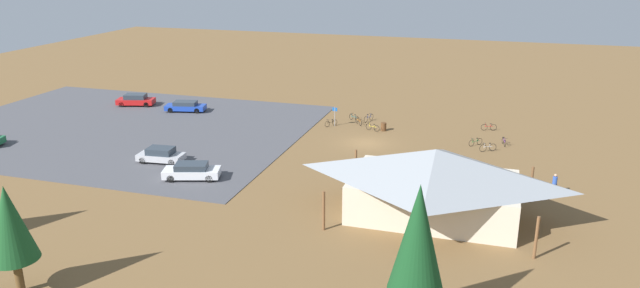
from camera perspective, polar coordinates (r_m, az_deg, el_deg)
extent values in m
plane|color=brown|center=(60.10, 4.45, 0.08)|extent=(160.00, 160.00, 0.00)
cube|color=#4C4C51|center=(68.88, -18.68, 1.53)|extent=(40.47, 31.48, 0.05)
cube|color=beige|center=(44.03, 10.89, -5.04)|extent=(11.84, 7.27, 2.90)
pyramid|color=#93999E|center=(43.11, 11.09, -1.90)|extent=(14.29, 9.72, 2.22)
cylinder|color=brown|center=(48.33, 19.77, -3.70)|extent=(0.20, 0.20, 2.90)
cylinder|color=brown|center=(49.39, 3.48, -2.16)|extent=(0.20, 0.20, 2.90)
cylinder|color=brown|center=(39.74, 20.21, -8.51)|extent=(0.20, 0.20, 2.90)
cylinder|color=brown|center=(41.02, 0.36, -6.47)|extent=(0.20, 0.20, 2.90)
cylinder|color=brown|center=(64.42, 6.17, 1.68)|extent=(0.60, 0.60, 0.90)
cylinder|color=#99999E|center=(65.71, 1.45, 2.69)|extent=(0.08, 0.08, 2.20)
cube|color=#1959B2|center=(65.50, 1.45, 3.37)|extent=(0.56, 0.04, 0.40)
cylinder|color=brown|center=(38.20, -27.13, -11.25)|extent=(0.47, 0.47, 2.10)
cone|color=#194C23|center=(36.83, -27.85, -6.79)|extent=(2.67, 2.67, 4.43)
cone|color=#14421E|center=(29.89, 9.44, -8.99)|extent=(2.87, 2.87, 5.78)
torus|color=black|center=(61.48, 15.19, 0.24)|extent=(0.51, 0.53, 0.69)
torus|color=black|center=(60.76, 14.45, 0.09)|extent=(0.51, 0.53, 0.69)
cylinder|color=#1E7F38|center=(61.08, 14.83, 0.26)|extent=(0.72, 0.74, 0.04)
cylinder|color=#1E7F38|center=(61.19, 14.97, 0.36)|extent=(0.04, 0.04, 0.39)
cube|color=black|center=(61.13, 14.99, 0.54)|extent=(0.20, 0.20, 0.05)
cylinder|color=#1E7F38|center=(60.76, 14.54, 0.30)|extent=(0.04, 0.04, 0.45)
cylinder|color=black|center=(60.70, 14.56, 0.50)|extent=(0.37, 0.36, 0.03)
torus|color=black|center=(66.95, 3.59, 2.31)|extent=(0.47, 0.62, 0.74)
torus|color=black|center=(66.07, 3.92, 2.09)|extent=(0.47, 0.62, 0.74)
cylinder|color=orange|center=(66.47, 3.76, 2.30)|extent=(0.58, 0.76, 0.04)
cylinder|color=orange|center=(66.61, 3.70, 2.41)|extent=(0.04, 0.04, 0.43)
cube|color=black|center=(66.55, 3.70, 2.59)|extent=(0.18, 0.21, 0.05)
cylinder|color=orange|center=(66.09, 3.89, 2.31)|extent=(0.04, 0.04, 0.48)
cylinder|color=black|center=(66.02, 3.90, 2.51)|extent=(0.40, 0.31, 0.03)
torus|color=black|center=(67.48, 4.47, 2.42)|extent=(0.32, 0.71, 0.75)
torus|color=black|center=(68.34, 4.99, 2.60)|extent=(0.32, 0.71, 0.75)
cylinder|color=#2347B7|center=(67.87, 4.74, 2.61)|extent=(0.41, 0.94, 0.04)
cylinder|color=#2347B7|center=(67.69, 4.65, 2.67)|extent=(0.04, 0.04, 0.48)
cube|color=black|center=(67.63, 4.65, 2.87)|extent=(0.15, 0.22, 0.05)
cylinder|color=#2347B7|center=(68.19, 4.95, 2.76)|extent=(0.04, 0.04, 0.45)
cylinder|color=black|center=(68.14, 4.95, 2.95)|extent=(0.46, 0.21, 0.03)
torus|color=black|center=(66.85, 16.44, 1.55)|extent=(0.69, 0.21, 0.70)
torus|color=black|center=(66.63, 15.61, 1.57)|extent=(0.69, 0.21, 0.70)
cylinder|color=red|center=(66.71, 16.03, 1.66)|extent=(0.89, 0.25, 0.04)
cylinder|color=red|center=(66.72, 16.19, 1.72)|extent=(0.04, 0.04, 0.40)
cube|color=black|center=(66.67, 16.20, 1.88)|extent=(0.21, 0.13, 0.05)
cylinder|color=red|center=(66.59, 15.71, 1.76)|extent=(0.04, 0.04, 0.46)
cylinder|color=black|center=(66.53, 15.72, 1.95)|extent=(0.15, 0.47, 0.03)
torus|color=black|center=(59.84, 16.37, -0.32)|extent=(0.68, 0.41, 0.76)
torus|color=black|center=(59.36, 15.50, -0.39)|extent=(0.68, 0.41, 0.76)
cylinder|color=silver|center=(59.56, 15.95, -0.24)|extent=(0.84, 0.50, 0.04)
cylinder|color=silver|center=(59.62, 16.11, -0.13)|extent=(0.04, 0.04, 0.46)
cube|color=black|center=(59.55, 16.13, 0.07)|extent=(0.21, 0.17, 0.05)
cylinder|color=silver|center=(59.33, 15.61, -0.16)|extent=(0.04, 0.04, 0.49)
cylinder|color=black|center=(59.26, 15.63, 0.07)|extent=(0.27, 0.43, 0.03)
torus|color=black|center=(67.73, 3.60, 2.46)|extent=(0.57, 0.40, 0.66)
torus|color=black|center=(68.44, 3.04, 2.63)|extent=(0.57, 0.40, 0.66)
cylinder|color=#197A7F|center=(68.06, 3.32, 2.63)|extent=(0.77, 0.54, 0.04)
cylinder|color=#197A7F|center=(67.91, 3.42, 2.68)|extent=(0.04, 0.04, 0.39)
cube|color=black|center=(67.85, 3.42, 2.84)|extent=(0.21, 0.18, 0.05)
cylinder|color=#197A7F|center=(68.31, 3.10, 2.80)|extent=(0.04, 0.04, 0.46)
cylinder|color=black|center=(68.25, 3.10, 2.98)|extent=(0.30, 0.42, 0.03)
torus|color=black|center=(63.98, 5.51, 1.51)|extent=(0.69, 0.33, 0.73)
torus|color=black|center=(64.57, 4.73, 1.68)|extent=(0.69, 0.33, 0.73)
cylinder|color=yellow|center=(64.24, 5.12, 1.70)|extent=(0.92, 0.42, 0.04)
cylinder|color=yellow|center=(64.11, 5.26, 1.73)|extent=(0.04, 0.04, 0.40)
cube|color=black|center=(64.05, 5.27, 1.90)|extent=(0.22, 0.15, 0.05)
cylinder|color=yellow|center=(64.43, 4.81, 1.89)|extent=(0.04, 0.04, 0.52)
cylinder|color=black|center=(64.36, 4.82, 2.11)|extent=(0.22, 0.45, 0.03)
torus|color=black|center=(62.51, 17.28, 0.34)|extent=(0.19, 0.69, 0.70)
torus|color=black|center=(61.60, 17.47, 0.07)|extent=(0.19, 0.69, 0.70)
cylinder|color=#722D9E|center=(62.02, 17.38, 0.31)|extent=(0.23, 0.89, 0.04)
cylinder|color=#722D9E|center=(62.16, 17.36, 0.44)|extent=(0.04, 0.04, 0.42)
cube|color=black|center=(62.10, 17.38, 0.62)|extent=(0.12, 0.21, 0.05)
cylinder|color=#722D9E|center=(61.62, 17.47, 0.31)|extent=(0.04, 0.04, 0.49)
cylinder|color=black|center=(61.55, 17.49, 0.53)|extent=(0.48, 0.13, 0.03)
torus|color=black|center=(66.10, 1.44, 2.10)|extent=(0.43, 0.57, 0.67)
torus|color=black|center=(65.48, 0.71, 1.95)|extent=(0.43, 0.57, 0.67)
cylinder|color=black|center=(65.76, 1.08, 2.12)|extent=(0.61, 0.81, 0.04)
cylinder|color=black|center=(65.85, 1.21, 2.21)|extent=(0.04, 0.04, 0.37)
cube|color=black|center=(65.80, 1.21, 2.36)|extent=(0.18, 0.21, 0.05)
cylinder|color=black|center=(65.47, 0.78, 2.17)|extent=(0.04, 0.04, 0.49)
cylinder|color=black|center=(65.41, 0.78, 2.38)|extent=(0.41, 0.31, 0.03)
cube|color=#1E42B2|center=(73.60, -12.88, 3.48)|extent=(5.08, 2.82, 0.58)
cube|color=#2D3842|center=(73.47, -12.91, 3.88)|extent=(2.97, 2.15, 0.47)
cylinder|color=black|center=(73.41, -14.27, 3.19)|extent=(0.67, 0.35, 0.64)
cylinder|color=black|center=(74.88, -13.89, 3.50)|extent=(0.67, 0.35, 0.64)
cylinder|color=black|center=(72.43, -11.82, 3.17)|extent=(0.67, 0.35, 0.64)
cylinder|color=black|center=(73.92, -11.48, 3.49)|extent=(0.67, 0.35, 0.64)
cube|color=#BCBCC1|center=(56.22, -15.13, -1.20)|extent=(4.36, 2.21, 0.57)
cube|color=#2D3842|center=(56.04, -15.18, -0.63)|extent=(2.49, 1.82, 0.60)
cylinder|color=black|center=(56.26, -16.78, -1.53)|extent=(0.66, 0.28, 0.64)
cylinder|color=black|center=(57.60, -16.03, -1.01)|extent=(0.66, 0.28, 0.64)
cylinder|color=black|center=(54.98, -14.15, -1.76)|extent=(0.66, 0.28, 0.64)
cylinder|color=black|center=(56.35, -13.45, -1.22)|extent=(0.66, 0.28, 0.64)
cube|color=red|center=(78.15, -17.39, 3.97)|extent=(4.93, 3.06, 0.65)
cube|color=#2D3842|center=(78.01, -17.43, 4.42)|extent=(2.92, 2.29, 0.59)
cylinder|color=black|center=(77.95, -18.65, 3.64)|extent=(0.68, 0.38, 0.64)
cylinder|color=black|center=(79.47, -18.26, 3.94)|extent=(0.68, 0.38, 0.64)
cylinder|color=black|center=(76.94, -16.46, 3.67)|extent=(0.68, 0.38, 0.64)
cylinder|color=black|center=(78.49, -16.11, 3.98)|extent=(0.68, 0.38, 0.64)
cube|color=white|center=(51.44, -12.31, -2.72)|extent=(5.10, 3.19, 0.67)
cube|color=#2D3842|center=(51.24, -12.35, -2.11)|extent=(3.03, 2.36, 0.50)
cylinder|color=black|center=(51.14, -14.26, -3.28)|extent=(0.68, 0.40, 0.64)
cylinder|color=black|center=(52.64, -13.83, -2.62)|extent=(0.68, 0.40, 0.64)
cylinder|color=black|center=(50.44, -10.69, -3.32)|extent=(0.68, 0.40, 0.64)
cylinder|color=black|center=(51.96, -10.36, -2.66)|extent=(0.68, 0.40, 0.64)
cylinder|color=black|center=(67.79, -28.60, 0.29)|extent=(0.67, 0.37, 0.64)
cube|color=#2D3347|center=(50.95, 21.69, -4.05)|extent=(0.40, 0.39, 0.86)
cylinder|color=blue|center=(50.69, 21.79, -3.28)|extent=(0.36, 0.36, 0.60)
sphere|color=tan|center=(50.55, 21.84, -2.83)|extent=(0.24, 0.24, 0.24)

